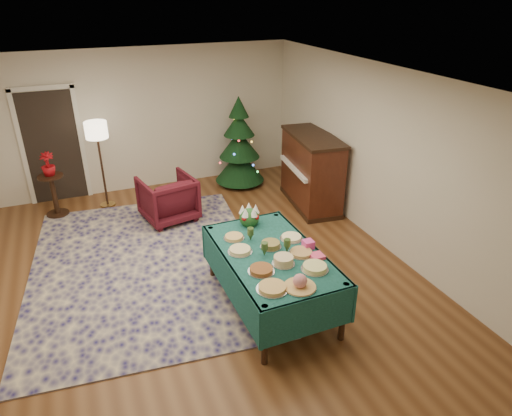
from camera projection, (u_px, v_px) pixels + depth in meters
name	position (u px, v px, depth m)	size (l,w,h in m)	color
room_shell	(186.00, 189.00, 5.79)	(7.00, 7.00, 7.00)	#593319
doorway	(52.00, 144.00, 8.24)	(1.08, 0.04, 2.16)	black
rug	(146.00, 264.00, 6.67)	(3.20, 4.20, 0.02)	#18144D
buffet_table	(271.00, 264.00, 5.57)	(1.18, 2.00, 0.77)	black
platter_0	(272.00, 288.00, 4.83)	(0.35, 0.35, 0.05)	silver
platter_1	(300.00, 283.00, 4.84)	(0.36, 0.36, 0.17)	silver
platter_2	(315.00, 268.00, 5.17)	(0.32, 0.32, 0.06)	silver
platter_3	(261.00, 270.00, 5.13)	(0.31, 0.31, 0.05)	silver
platter_4	(284.00, 261.00, 5.26)	(0.27, 0.27, 0.10)	silver
platter_5	(301.00, 253.00, 5.47)	(0.31, 0.31, 0.04)	silver
platter_6	(240.00, 250.00, 5.51)	(0.30, 0.30, 0.05)	silver
platter_7	(271.00, 245.00, 5.61)	(0.27, 0.27, 0.07)	silver
platter_8	(291.00, 238.00, 5.80)	(0.30, 0.30, 0.04)	silver
platter_9	(234.00, 237.00, 5.81)	(0.27, 0.27, 0.04)	silver
goblet_0	(251.00, 234.00, 5.73)	(0.08, 0.08, 0.18)	#2D471E
goblet_1	(287.00, 245.00, 5.48)	(0.08, 0.08, 0.18)	#2D471E
goblet_2	(264.00, 249.00, 5.41)	(0.08, 0.08, 0.18)	#2D471E
napkin_stack	(317.00, 256.00, 5.40)	(0.15, 0.15, 0.04)	#FB4575
gift_box	(308.00, 244.00, 5.59)	(0.12, 0.12, 0.10)	#EA419B
centerpiece	(249.00, 216.00, 6.10)	(0.28, 0.28, 0.32)	#1E4C1E
armchair	(168.00, 197.00, 7.78)	(0.84, 0.79, 0.87)	#4A0F1A
floor_lamp	(97.00, 135.00, 7.88)	(0.38, 0.38, 1.58)	#A57F3F
side_table	(54.00, 196.00, 7.96)	(0.42, 0.42, 0.76)	black
potted_plant	(49.00, 169.00, 7.74)	(0.23, 0.41, 0.23)	#9E0B11
christmas_tree	(239.00, 146.00, 9.05)	(1.02, 1.02, 1.80)	black
piano	(311.00, 171.00, 8.24)	(0.89, 1.61, 1.33)	black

